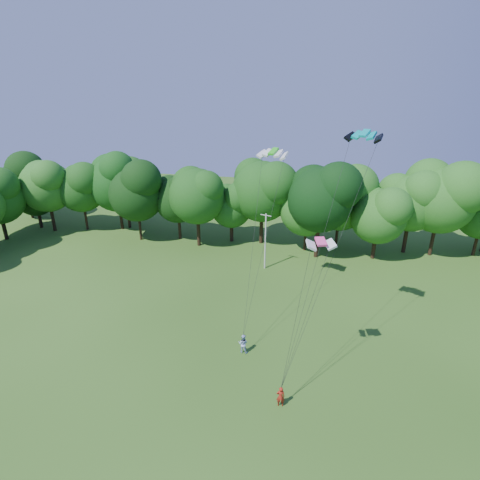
# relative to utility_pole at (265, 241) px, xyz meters

# --- Properties ---
(ground) EXTENTS (160.00, 160.00, 0.00)m
(ground) POSITION_rel_utility_pole_xyz_m (1.34, -27.67, -3.82)
(ground) COLOR #274B14
(ground) RESTS_ON ground
(utility_pole) EXTENTS (1.44, 0.51, 7.39)m
(utility_pole) POSITION_rel_utility_pole_xyz_m (0.00, 0.00, 0.00)
(utility_pole) COLOR beige
(utility_pole) RESTS_ON ground
(kite_flyer_left) EXTENTS (0.67, 0.50, 1.69)m
(kite_flyer_left) POSITION_rel_utility_pole_xyz_m (4.70, -22.30, -2.98)
(kite_flyer_left) COLOR #A22214
(kite_flyer_left) RESTS_ON ground
(kite_flyer_right) EXTENTS (0.92, 0.74, 1.79)m
(kite_flyer_right) POSITION_rel_utility_pole_xyz_m (0.78, -16.98, -2.93)
(kite_flyer_right) COLOR #AABEEC
(kite_flyer_right) RESTS_ON ground
(kite_teal) EXTENTS (2.85, 2.09, 0.53)m
(kite_teal) POSITION_rel_utility_pole_xyz_m (9.16, -13.64, 14.73)
(kite_teal) COLOR #059F9D
(kite_teal) RESTS_ON ground
(kite_green) EXTENTS (3.15, 2.13, 0.60)m
(kite_green) POSITION_rel_utility_pole_xyz_m (1.63, -7.47, 12.27)
(kite_green) COLOR #2ECE1F
(kite_green) RESTS_ON ground
(kite_pink) EXTENTS (2.22, 1.55, 0.38)m
(kite_pink) POSITION_rel_utility_pole_xyz_m (6.64, -18.84, 7.97)
(kite_pink) COLOR #FF4692
(kite_pink) RESTS_ON ground
(tree_back_west) EXTENTS (9.65, 9.65, 14.04)m
(tree_back_west) POSITION_rel_utility_pole_xyz_m (-25.50, 9.57, 4.94)
(tree_back_west) COLOR black
(tree_back_west) RESTS_ON ground
(tree_back_center) EXTENTS (9.43, 9.43, 13.72)m
(tree_back_center) POSITION_rel_utility_pole_xyz_m (6.36, 5.14, 4.75)
(tree_back_center) COLOR black
(tree_back_center) RESTS_ON ground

